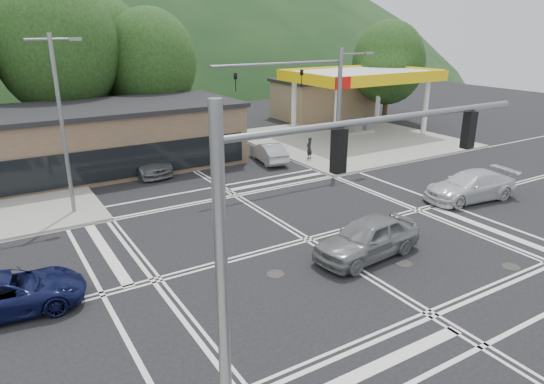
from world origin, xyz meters
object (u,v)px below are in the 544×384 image
car_queue_b (191,148)px  car_northbound (143,161)px  pedestrian (309,148)px  car_silver_east (470,186)px  car_blue_west (7,294)px  car_queue_a (269,152)px  car_grey_center (367,238)px

car_queue_b → car_northbound: bearing=21.0°
car_queue_b → pedestrian: 8.81m
car_silver_east → pedestrian: pedestrian is taller
car_blue_west → car_silver_east: (23.08, -0.80, 0.10)m
car_queue_a → car_silver_east: bearing=123.1°
car_blue_west → car_queue_a: car_blue_west is taller
car_blue_west → car_queue_a: bearing=-49.6°
car_silver_east → car_queue_a: car_silver_east is taller
car_northbound → pedestrian: pedestrian is taller
car_northbound → car_silver_east: bearing=-53.9°
car_queue_a → pedestrian: bearing=165.1°
car_queue_a → car_blue_west: bearing=44.1°
car_queue_a → car_northbound: 8.79m
car_grey_center → car_northbound: (-4.22, 17.24, -0.07)m
car_queue_b → car_silver_east: bearing=114.2°
car_queue_b → car_northbound: 4.84m
car_northbound → pedestrian: 11.70m
car_grey_center → pedestrian: (7.00, 13.93, 0.08)m
car_silver_east → pedestrian: bearing=-158.3°
car_northbound → car_blue_west: bearing=-130.1°
car_grey_center → car_northbound: car_grey_center is taller
car_queue_a → car_queue_b: size_ratio=1.02×
car_northbound → car_grey_center: bearing=-83.5°
car_blue_west → car_silver_east: car_silver_east is taller
pedestrian → car_northbound: bearing=-41.9°
car_grey_center → car_queue_b: bearing=173.9°
car_blue_west → car_northbound: 16.72m
car_grey_center → car_queue_a: car_grey_center is taller
car_silver_east → pedestrian: 11.88m
car_northbound → car_queue_a: bearing=-21.0°
car_queue_a → pedestrian: size_ratio=2.68×
car_silver_east → car_queue_b: 19.59m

